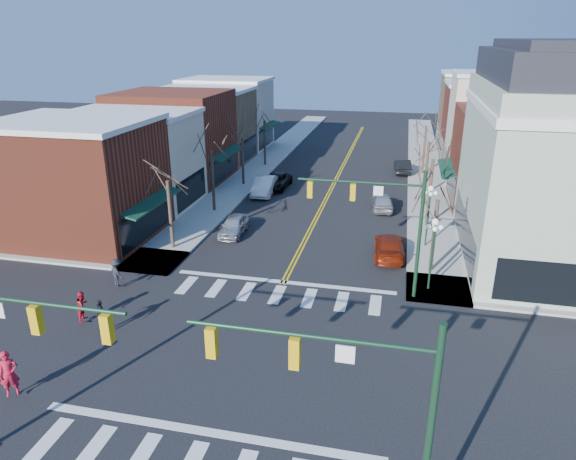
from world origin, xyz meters
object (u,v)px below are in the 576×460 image
Objects in this scene: lamppost_midblock at (429,206)px; car_left_far at (276,181)px; lamppost_corner at (433,242)px; car_right_mid at (382,201)px; pedestrian_dark_a at (101,316)px; car_right_near at (389,246)px; car_left_near at (234,226)px; pedestrian_dark_b at (117,273)px; pedestrian_red_b at (83,306)px; car_right_far at (403,166)px; pedestrian_red_a at (9,374)px; car_left_mid at (265,186)px.

car_left_far is (-13.34, 11.69, -2.29)m from lamppost_midblock.
car_right_mid is (-3.27, 13.97, -2.26)m from lamppost_corner.
lamppost_corner is at bearing -51.32° from car_left_far.
pedestrian_dark_a is (-15.50, -8.00, -1.97)m from lamppost_corner.
car_right_near is at bearing -138.87° from lamppost_midblock.
lamppost_corner is at bearing 97.75° from car_right_mid.
car_left_near is 2.39× the size of pedestrian_dark_b.
pedestrian_red_b is at bearing 51.78° from car_right_mid.
lamppost_midblock is at bearing -38.80° from car_left_far.
lamppost_corner is 1.01× the size of car_right_far.
pedestrian_dark_a is at bearing 55.48° from car_right_mid.
car_right_far is (11.64, 20.67, 0.04)m from car_left_near.
pedestrian_dark_a reaches higher than pedestrian_dark_b.
pedestrian_dark_a is (-13.69, -34.65, 0.28)m from car_right_far.
pedestrian_dark_a is (0.91, 4.99, -0.15)m from pedestrian_red_a.
car_right_far is at bearing 38.72° from car_left_far.
car_right_near reaches higher than car_left_near.
car_left_far is at bearing 48.46° from pedestrian_red_a.
lamppost_corner is 5.52m from car_right_near.
lamppost_midblock is 20.03m from pedestrian_dark_b.
pedestrian_dark_b is (-0.83, 9.48, -0.17)m from pedestrian_red_a.
pedestrian_red_b is (-0.53, 5.75, -0.20)m from pedestrian_red_a.
lamppost_corner reaches higher than car_left_mid.
car_right_near is 18.11m from pedestrian_dark_a.
lamppost_midblock is 1.05× the size of car_right_mid.
car_right_mid is at bearing 35.61° from car_left_near.
lamppost_corner is 2.65× the size of pedestrian_dark_b.
car_right_far is 33.88m from pedestrian_dark_b.
lamppost_midblock is 1.11× the size of car_left_near.
car_left_near is 11.21m from car_right_near.
pedestrian_red_a is 1.20× the size of pedestrian_dark_b.
car_left_near is (-13.45, -0.52, -2.30)m from lamppost_midblock.
pedestrian_dark_a is (-2.16, -26.18, 0.32)m from car_left_far.
car_left_near is at bearing -177.80° from lamppost_midblock.
lamppost_corner is 21.00m from pedestrian_red_a.
pedestrian_red_a reaches higher than pedestrian_dark_a.
pedestrian_red_a is 1.17× the size of pedestrian_dark_a.
car_left_far is 1.12× the size of car_right_far.
car_right_near is at bearing -10.33° from car_left_near.
car_left_far is at bearing 72.82° from car_left_mid.
car_left_mid is at bearing -14.16° from pedestrian_red_b.
pedestrian_red_a reaches higher than pedestrian_dark_b.
lamppost_midblock is 0.90× the size of car_left_far.
car_right_mid is 2.10× the size of pedestrian_red_a.
car_right_near is (-2.35, -2.05, -2.28)m from lamppost_midblock.
car_right_far reaches higher than car_right_mid.
pedestrian_red_a reaches higher than car_left_mid.
car_left_near is at bearing -90.59° from car_left_mid.
pedestrian_dark_a is (-13.15, -12.45, 0.30)m from car_right_near.
lamppost_corner is at bearing -52.22° from car_left_mid.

